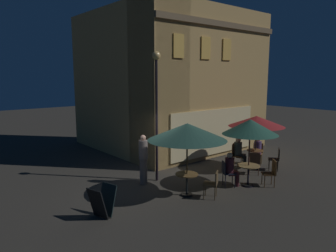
{
  "coord_description": "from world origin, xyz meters",
  "views": [
    {
      "loc": [
        -6.37,
        -8.43,
        3.85
      ],
      "look_at": [
        0.64,
        0.01,
        2.09
      ],
      "focal_mm": 33.83,
      "sensor_mm": 36.0,
      "label": 1
    }
  ],
  "objects_px": {
    "cafe_chair_5": "(276,157)",
    "patron_standing_3": "(143,159)",
    "cafe_chair_2": "(213,182)",
    "cafe_chair_4": "(254,161)",
    "patron_seated_1": "(239,150)",
    "cafe_table_0": "(248,170)",
    "cafe_table_1": "(187,180)",
    "street_lamp_near_corner": "(156,96)",
    "cafe_chair_1": "(271,171)",
    "patio_umbrella_0": "(250,127)",
    "cafe_chair_6": "(258,151)",
    "patron_seated_2": "(257,149)",
    "cafe_table_2": "(255,156)",
    "menu_sandwich_board": "(102,201)",
    "patio_umbrella_1": "(187,132)",
    "patron_seated_0": "(231,168)",
    "patio_umbrella_2": "(256,121)",
    "cafe_chair_3": "(235,153)",
    "cafe_chair_0": "(227,171)"
  },
  "relations": [
    {
      "from": "patio_umbrella_1",
      "to": "cafe_chair_4",
      "type": "relative_size",
      "value": 2.79
    },
    {
      "from": "patio_umbrella_0",
      "to": "patio_umbrella_1",
      "type": "relative_size",
      "value": 0.94
    },
    {
      "from": "cafe_chair_1",
      "to": "patron_standing_3",
      "type": "distance_m",
      "value": 4.51
    },
    {
      "from": "cafe_table_1",
      "to": "patron_seated_2",
      "type": "relative_size",
      "value": 0.59
    },
    {
      "from": "patio_umbrella_0",
      "to": "patron_seated_2",
      "type": "bearing_deg",
      "value": 28.72
    },
    {
      "from": "menu_sandwich_board",
      "to": "cafe_chair_6",
      "type": "height_order",
      "value": "cafe_chair_6"
    },
    {
      "from": "cafe_table_1",
      "to": "cafe_chair_1",
      "type": "relative_size",
      "value": 0.78
    },
    {
      "from": "street_lamp_near_corner",
      "to": "cafe_chair_1",
      "type": "xyz_separation_m",
      "value": [
        2.7,
        -3.05,
        -2.57
      ]
    },
    {
      "from": "street_lamp_near_corner",
      "to": "cafe_chair_3",
      "type": "height_order",
      "value": "street_lamp_near_corner"
    },
    {
      "from": "street_lamp_near_corner",
      "to": "patio_umbrella_0",
      "type": "bearing_deg",
      "value": -50.43
    },
    {
      "from": "street_lamp_near_corner",
      "to": "cafe_chair_1",
      "type": "height_order",
      "value": "street_lamp_near_corner"
    },
    {
      "from": "cafe_table_2",
      "to": "patio_umbrella_2",
      "type": "xyz_separation_m",
      "value": [
        0.0,
        0.0,
        1.45
      ]
    },
    {
      "from": "cafe_chair_1",
      "to": "cafe_table_1",
      "type": "bearing_deg",
      "value": 17.07
    },
    {
      "from": "cafe_table_1",
      "to": "cafe_chair_5",
      "type": "bearing_deg",
      "value": -3.84
    },
    {
      "from": "cafe_chair_4",
      "to": "patron_seated_1",
      "type": "bearing_deg",
      "value": 36.02
    },
    {
      "from": "cafe_table_2",
      "to": "cafe_table_0",
      "type": "bearing_deg",
      "value": -150.57
    },
    {
      "from": "cafe_table_0",
      "to": "patron_seated_0",
      "type": "height_order",
      "value": "patron_seated_0"
    },
    {
      "from": "menu_sandwich_board",
      "to": "patio_umbrella_1",
      "type": "xyz_separation_m",
      "value": [
        2.86,
        -0.32,
        1.66
      ]
    },
    {
      "from": "cafe_chair_2",
      "to": "cafe_chair_5",
      "type": "distance_m",
      "value": 4.24
    },
    {
      "from": "cafe_chair_0",
      "to": "cafe_chair_4",
      "type": "xyz_separation_m",
      "value": [
        1.9,
        0.2,
        0.0
      ]
    },
    {
      "from": "patio_umbrella_1",
      "to": "cafe_chair_3",
      "type": "relative_size",
      "value": 2.55
    },
    {
      "from": "street_lamp_near_corner",
      "to": "patio_umbrella_2",
      "type": "xyz_separation_m",
      "value": [
        4.06,
        -1.42,
        -1.13
      ]
    },
    {
      "from": "cafe_table_2",
      "to": "cafe_chair_3",
      "type": "distance_m",
      "value": 0.81
    },
    {
      "from": "cafe_chair_2",
      "to": "cafe_chair_4",
      "type": "distance_m",
      "value": 3.11
    },
    {
      "from": "patio_umbrella_2",
      "to": "cafe_chair_0",
      "type": "relative_size",
      "value": 2.54
    },
    {
      "from": "cafe_table_1",
      "to": "cafe_chair_6",
      "type": "xyz_separation_m",
      "value": [
        4.93,
        0.72,
        0.03
      ]
    },
    {
      "from": "patio_umbrella_2",
      "to": "cafe_chair_0",
      "type": "distance_m",
      "value": 3.05
    },
    {
      "from": "cafe_table_1",
      "to": "cafe_chair_6",
      "type": "height_order",
      "value": "cafe_chair_6"
    },
    {
      "from": "cafe_chair_1",
      "to": "cafe_table_0",
      "type": "bearing_deg",
      "value": 0.0
    },
    {
      "from": "street_lamp_near_corner",
      "to": "patron_seated_1",
      "type": "xyz_separation_m",
      "value": [
        3.75,
        -0.84,
        -2.4
      ]
    },
    {
      "from": "cafe_table_0",
      "to": "cafe_chair_3",
      "type": "xyz_separation_m",
      "value": [
        1.59,
        1.83,
        0.02
      ]
    },
    {
      "from": "cafe_table_0",
      "to": "cafe_table_1",
      "type": "xyz_separation_m",
      "value": [
        -2.26,
        0.73,
        -0.04
      ]
    },
    {
      "from": "patio_umbrella_0",
      "to": "patio_umbrella_1",
      "type": "height_order",
      "value": "patio_umbrella_0"
    },
    {
      "from": "patron_seated_2",
      "to": "cafe_table_2",
      "type": "bearing_deg",
      "value": 0.0
    },
    {
      "from": "patron_seated_1",
      "to": "patron_seated_2",
      "type": "xyz_separation_m",
      "value": [
        0.88,
        -0.3,
        -0.03
      ]
    },
    {
      "from": "menu_sandwich_board",
      "to": "patio_umbrella_1",
      "type": "height_order",
      "value": "patio_umbrella_1"
    },
    {
      "from": "cafe_chair_4",
      "to": "cafe_chair_1",
      "type": "bearing_deg",
      "value": -152.96
    },
    {
      "from": "menu_sandwich_board",
      "to": "cafe_table_1",
      "type": "xyz_separation_m",
      "value": [
        2.86,
        -0.32,
        0.09
      ]
    },
    {
      "from": "patron_seated_1",
      "to": "patio_umbrella_2",
      "type": "bearing_deg",
      "value": 0.0
    },
    {
      "from": "cafe_chair_5",
      "to": "patron_seated_0",
      "type": "distance_m",
      "value": 2.95
    },
    {
      "from": "street_lamp_near_corner",
      "to": "cafe_chair_6",
      "type": "xyz_separation_m",
      "value": [
        4.76,
        -1.08,
        -2.56
      ]
    },
    {
      "from": "cafe_chair_5",
      "to": "patron_standing_3",
      "type": "xyz_separation_m",
      "value": [
        -5.13,
        2.12,
        0.36
      ]
    },
    {
      "from": "patio_umbrella_0",
      "to": "cafe_chair_6",
      "type": "bearing_deg",
      "value": 28.6
    },
    {
      "from": "cafe_table_0",
      "to": "street_lamp_near_corner",
      "type": "bearing_deg",
      "value": 129.57
    },
    {
      "from": "cafe_table_0",
      "to": "cafe_chair_6",
      "type": "relative_size",
      "value": 0.85
    },
    {
      "from": "cafe_table_0",
      "to": "patio_umbrella_0",
      "type": "height_order",
      "value": "patio_umbrella_0"
    },
    {
      "from": "menu_sandwich_board",
      "to": "cafe_chair_0",
      "type": "relative_size",
      "value": 0.96
    },
    {
      "from": "menu_sandwich_board",
      "to": "cafe_chair_2",
      "type": "relative_size",
      "value": 0.98
    },
    {
      "from": "cafe_table_0",
      "to": "cafe_chair_3",
      "type": "height_order",
      "value": "cafe_chair_3"
    },
    {
      "from": "patio_umbrella_1",
      "to": "patron_standing_3",
      "type": "bearing_deg",
      "value": 103.36
    }
  ]
}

